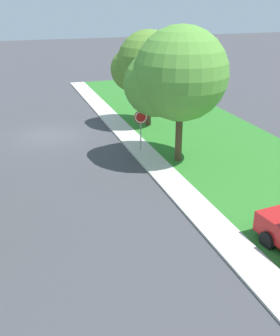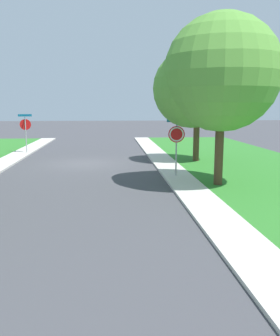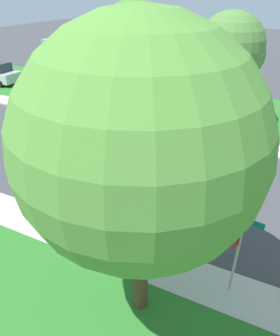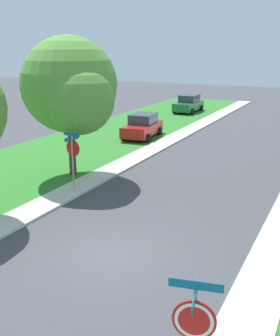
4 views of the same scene
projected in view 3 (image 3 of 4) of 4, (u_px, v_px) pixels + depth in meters
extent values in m
cube|color=beige|center=(135.00, 125.00, 18.40)|extent=(1.40, 56.00, 0.10)
cube|color=#2D7528|center=(164.00, 102.00, 22.05)|extent=(8.00, 56.00, 0.08)
cube|color=beige|center=(19.00, 215.00, 11.10)|extent=(1.40, 56.00, 0.10)
cylinder|color=#9E9EA3|center=(236.00, 257.00, 7.75)|extent=(0.07, 0.07, 2.60)
cylinder|color=red|center=(239.00, 234.00, 7.39)|extent=(0.76, 0.13, 0.76)
cylinder|color=white|center=(238.00, 234.00, 7.40)|extent=(0.66, 0.09, 0.67)
cylinder|color=red|center=(238.00, 234.00, 7.40)|extent=(0.54, 0.07, 0.55)
cube|color=#0F5B84|center=(246.00, 214.00, 7.04)|extent=(0.92, 0.14, 0.16)
cube|color=#0F5B84|center=(244.00, 220.00, 7.13)|extent=(0.14, 0.92, 0.16)
cube|color=#1E389E|center=(95.00, 82.00, 24.25)|extent=(2.39, 4.51, 0.76)
cube|color=#2D3842|center=(96.00, 73.00, 23.84)|extent=(1.88, 2.31, 0.68)
cylinder|color=black|center=(75.00, 88.00, 24.05)|extent=(0.33, 0.67, 0.64)
cylinder|color=black|center=(85.00, 82.00, 25.53)|extent=(0.33, 0.67, 0.64)
cylinder|color=black|center=(106.00, 91.00, 23.36)|extent=(0.33, 0.67, 0.64)
cylinder|color=black|center=(115.00, 85.00, 24.84)|extent=(0.33, 0.67, 0.64)
cylinder|color=black|center=(0.00, 84.00, 24.97)|extent=(0.25, 0.64, 0.64)
cylinder|color=black|center=(17.00, 79.00, 26.37)|extent=(0.25, 0.64, 0.64)
cylinder|color=#4C3823|center=(222.00, 99.00, 17.83)|extent=(0.36, 0.36, 3.08)
sphere|color=#53843B|center=(230.00, 48.00, 16.39)|extent=(3.68, 3.68, 3.68)
sphere|color=#53843B|center=(242.00, 55.00, 17.06)|extent=(2.58, 2.58, 2.58)
cylinder|color=#4C3823|center=(135.00, 92.00, 19.16)|extent=(0.36, 0.36, 2.99)
sphere|color=#488735|center=(135.00, 41.00, 17.63)|extent=(4.32, 4.32, 4.32)
sphere|color=#488735|center=(152.00, 49.00, 18.42)|extent=(3.03, 3.03, 3.03)
cylinder|color=#4C3823|center=(140.00, 265.00, 7.27)|extent=(0.36, 0.36, 3.00)
sphere|color=#589739|center=(141.00, 145.00, 5.67)|extent=(4.70, 4.70, 4.70)
sphere|color=#589739|center=(192.00, 157.00, 6.53)|extent=(3.29, 3.29, 3.29)
cube|color=#93A3B2|center=(99.00, 52.00, 30.85)|extent=(8.64, 7.49, 3.00)
pyramid|color=#33333D|center=(98.00, 27.00, 29.68)|extent=(9.26, 8.11, 1.60)
cube|color=#51331E|center=(70.00, 54.00, 32.33)|extent=(1.00, 0.09, 2.10)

